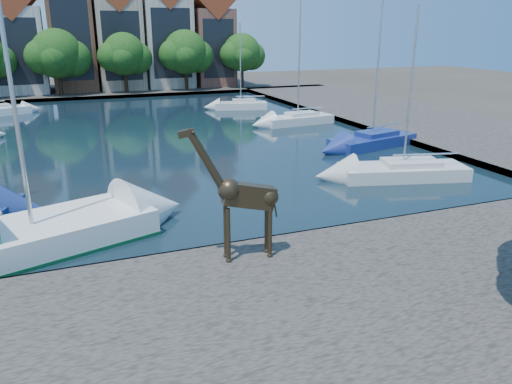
# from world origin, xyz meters

# --- Properties ---
(ground) EXTENTS (160.00, 160.00, 0.00)m
(ground) POSITION_xyz_m (0.00, 0.00, 0.00)
(ground) COLOR #38332B
(ground) RESTS_ON ground
(water_basin) EXTENTS (38.00, 50.00, 0.08)m
(water_basin) POSITION_xyz_m (0.00, 24.00, 0.04)
(water_basin) COLOR black
(water_basin) RESTS_ON ground
(near_quay) EXTENTS (50.00, 14.00, 0.50)m
(near_quay) POSITION_xyz_m (0.00, -7.00, 0.25)
(near_quay) COLOR #524C47
(near_quay) RESTS_ON ground
(far_quay) EXTENTS (60.00, 16.00, 0.50)m
(far_quay) POSITION_xyz_m (0.00, 56.00, 0.25)
(far_quay) COLOR #524C47
(far_quay) RESTS_ON ground
(right_quay) EXTENTS (14.00, 52.00, 0.50)m
(right_quay) POSITION_xyz_m (25.00, 24.00, 0.25)
(right_quay) COLOR #524C47
(right_quay) RESTS_ON ground
(townhouse_west_inner) EXTENTS (6.43, 9.18, 15.15)m
(townhouse_west_inner) POSITION_xyz_m (-10.50, 55.99, 7.35)
(townhouse_west_inner) COLOR beige
(townhouse_west_inner) RESTS_ON far_quay
(townhouse_center) EXTENTS (5.44, 9.18, 16.93)m
(townhouse_center) POSITION_xyz_m (-4.00, 55.99, 8.36)
(townhouse_center) COLOR brown
(townhouse_center) RESTS_ON far_quay
(townhouse_east_inner) EXTENTS (5.94, 9.18, 15.79)m
(townhouse_east_inner) POSITION_xyz_m (2.00, 55.99, 7.73)
(townhouse_east_inner) COLOR tan
(townhouse_east_inner) RESTS_ON far_quay
(townhouse_east_mid) EXTENTS (6.43, 9.18, 16.65)m
(townhouse_east_mid) POSITION_xyz_m (8.50, 55.99, 8.10)
(townhouse_east_mid) COLOR beige
(townhouse_east_mid) RESTS_ON far_quay
(townhouse_east_end) EXTENTS (5.44, 9.18, 14.43)m
(townhouse_east_end) POSITION_xyz_m (15.00, 55.99, 7.11)
(townhouse_east_end) COLOR brown
(townhouse_east_end) RESTS_ON far_quay
(far_tree_mid_west) EXTENTS (7.80, 6.00, 8.00)m
(far_tree_mid_west) POSITION_xyz_m (-5.89, 50.49, 5.29)
(far_tree_mid_west) COLOR #332114
(far_tree_mid_west) RESTS_ON far_quay
(far_tree_mid_east) EXTENTS (7.02, 5.40, 7.52)m
(far_tree_mid_east) POSITION_xyz_m (2.10, 50.49, 5.13)
(far_tree_mid_east) COLOR #332114
(far_tree_mid_east) RESTS_ON far_quay
(far_tree_east) EXTENTS (7.54, 5.80, 7.84)m
(far_tree_east) POSITION_xyz_m (10.11, 50.49, 5.24)
(far_tree_east) COLOR #332114
(far_tree_east) RESTS_ON far_quay
(far_tree_far_east) EXTENTS (6.76, 5.20, 7.36)m
(far_tree_far_east) POSITION_xyz_m (18.09, 50.49, 5.08)
(far_tree_far_east) COLOR #332114
(far_tree_far_east) RESTS_ON far_quay
(giraffe_statue) EXTENTS (3.41, 0.72, 4.86)m
(giraffe_statue) POSITION_xyz_m (-0.68, -1.47, 2.89)
(giraffe_statue) COLOR #322819
(giraffe_statue) RESTS_ON near_quay
(sailboat_left_e) EXTENTS (5.86, 3.74, 9.38)m
(sailboat_left_e) POSITION_xyz_m (-12.00, 39.30, 0.67)
(sailboat_left_e) COLOR white
(sailboat_left_e) RESTS_ON water_basin
(sailboat_right_a) EXTENTS (7.69, 4.32, 9.58)m
(sailboat_right_a) POSITION_xyz_m (12.00, 5.97, 0.65)
(sailboat_right_a) COLOR silver
(sailboat_right_a) RESTS_ON water_basin
(sailboat_right_b) EXTENTS (7.34, 3.97, 14.53)m
(sailboat_right_b) POSITION_xyz_m (15.00, 13.56, 0.73)
(sailboat_right_b) COLOR navy
(sailboat_right_b) RESTS_ON water_basin
(sailboat_right_c) EXTENTS (6.69, 2.87, 11.07)m
(sailboat_right_c) POSITION_xyz_m (13.88, 23.92, 0.66)
(sailboat_right_c) COLOR silver
(sailboat_right_c) RESTS_ON water_basin
(sailboat_right_d) EXTENTS (5.91, 3.42, 8.95)m
(sailboat_right_d) POSITION_xyz_m (12.00, 34.21, 0.65)
(sailboat_right_d) COLOR silver
(sailboat_right_d) RESTS_ON water_basin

